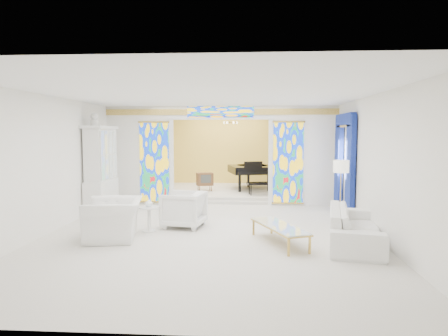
# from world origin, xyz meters

# --- Properties ---
(floor) EXTENTS (12.00, 12.00, 0.00)m
(floor) POSITION_xyz_m (0.00, 0.00, 0.00)
(floor) COLOR silver
(floor) RESTS_ON ground
(ceiling) EXTENTS (7.00, 12.00, 0.02)m
(ceiling) POSITION_xyz_m (0.00, 0.00, 3.00)
(ceiling) COLOR white
(ceiling) RESTS_ON wall_back
(wall_back) EXTENTS (7.00, 0.02, 3.00)m
(wall_back) POSITION_xyz_m (0.00, 6.00, 1.50)
(wall_back) COLOR white
(wall_back) RESTS_ON floor
(wall_front) EXTENTS (7.00, 0.02, 3.00)m
(wall_front) POSITION_xyz_m (0.00, -6.00, 1.50)
(wall_front) COLOR white
(wall_front) RESTS_ON floor
(wall_left) EXTENTS (0.02, 12.00, 3.00)m
(wall_left) POSITION_xyz_m (-3.50, 0.00, 1.50)
(wall_left) COLOR white
(wall_left) RESTS_ON floor
(wall_right) EXTENTS (0.02, 12.00, 3.00)m
(wall_right) POSITION_xyz_m (3.50, 0.00, 1.50)
(wall_right) COLOR white
(wall_right) RESTS_ON floor
(partition_wall) EXTENTS (7.00, 0.22, 3.00)m
(partition_wall) POSITION_xyz_m (0.00, 2.00, 1.65)
(partition_wall) COLOR white
(partition_wall) RESTS_ON floor
(stained_glass_left) EXTENTS (0.90, 0.04, 2.40)m
(stained_glass_left) POSITION_xyz_m (-2.03, 1.89, 1.30)
(stained_glass_left) COLOR gold
(stained_glass_left) RESTS_ON partition_wall
(stained_glass_right) EXTENTS (0.90, 0.04, 2.40)m
(stained_glass_right) POSITION_xyz_m (2.03, 1.89, 1.30)
(stained_glass_right) COLOR gold
(stained_glass_right) RESTS_ON partition_wall
(stained_glass_transom) EXTENTS (2.00, 0.04, 0.34)m
(stained_glass_transom) POSITION_xyz_m (0.00, 1.89, 2.82)
(stained_glass_transom) COLOR gold
(stained_glass_transom) RESTS_ON partition_wall
(alcove_platform) EXTENTS (6.80, 3.80, 0.18)m
(alcove_platform) POSITION_xyz_m (0.00, 4.10, 0.09)
(alcove_platform) COLOR silver
(alcove_platform) RESTS_ON floor
(gold_curtain_back) EXTENTS (6.70, 0.10, 2.90)m
(gold_curtain_back) POSITION_xyz_m (0.00, 5.88, 1.50)
(gold_curtain_back) COLOR #DCBF4C
(gold_curtain_back) RESTS_ON wall_back
(chandelier) EXTENTS (0.48, 0.48, 0.30)m
(chandelier) POSITION_xyz_m (0.20, 4.00, 2.55)
(chandelier) COLOR #BB9641
(chandelier) RESTS_ON ceiling
(blue_drapes) EXTENTS (0.14, 1.85, 2.65)m
(blue_drapes) POSITION_xyz_m (3.40, 0.70, 1.58)
(blue_drapes) COLOR navy
(blue_drapes) RESTS_ON wall_right
(china_cabinet) EXTENTS (0.56, 1.46, 2.72)m
(china_cabinet) POSITION_xyz_m (-3.22, 0.60, 1.17)
(china_cabinet) COLOR white
(china_cabinet) RESTS_ON floor
(armchair_left) EXTENTS (1.31, 1.44, 0.82)m
(armchair_left) POSITION_xyz_m (-1.94, -2.12, 0.41)
(armchair_left) COLOR white
(armchair_left) RESTS_ON floor
(armchair_right) EXTENTS (1.06, 1.04, 0.83)m
(armchair_right) POSITION_xyz_m (-0.66, -1.02, 0.42)
(armchair_right) COLOR white
(armchair_right) RESTS_ON floor
(sofa) EXTENTS (1.43, 2.59, 0.71)m
(sofa) POSITION_xyz_m (2.95, -2.23, 0.36)
(sofa) COLOR silver
(sofa) RESTS_ON floor
(side_table) EXTENTS (0.58, 0.58, 0.56)m
(side_table) POSITION_xyz_m (-1.36, -1.51, 0.37)
(side_table) COLOR white
(side_table) RESTS_ON floor
(vase) EXTENTS (0.18, 0.18, 0.18)m
(vase) POSITION_xyz_m (-1.36, -1.51, 0.65)
(vase) COLOR silver
(vase) RESTS_ON side_table
(coffee_table) EXTENTS (1.13, 1.75, 0.38)m
(coffee_table) POSITION_xyz_m (1.46, -2.31, 0.34)
(coffee_table) COLOR white
(coffee_table) RESTS_ON floor
(floor_lamp) EXTENTS (0.42, 0.42, 1.53)m
(floor_lamp) POSITION_xyz_m (3.09, -0.31, 1.31)
(floor_lamp) COLOR #BB9641
(floor_lamp) RESTS_ON floor
(grand_piano) EXTENTS (1.83, 2.80, 1.03)m
(grand_piano) POSITION_xyz_m (0.99, 4.30, 0.87)
(grand_piano) COLOR black
(grand_piano) RESTS_ON alcove_platform
(tv_console) EXTENTS (0.63, 0.52, 0.63)m
(tv_console) POSITION_xyz_m (-0.67, 3.59, 0.59)
(tv_console) COLOR brown
(tv_console) RESTS_ON alcove_platform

